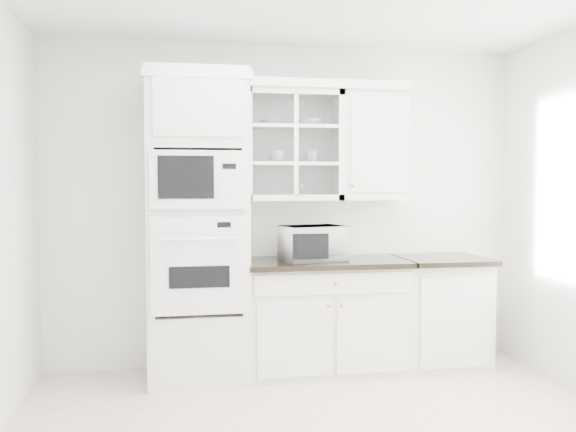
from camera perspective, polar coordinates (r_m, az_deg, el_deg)
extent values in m
cube|color=white|center=(5.18, -0.22, 0.98)|extent=(4.00, 0.02, 2.70)
cube|color=silver|center=(4.81, -8.43, -1.02)|extent=(0.76, 0.65, 2.40)
cube|color=white|center=(4.50, -8.30, -4.63)|extent=(0.70, 0.03, 0.72)
cube|color=black|center=(4.49, -8.28, -5.67)|extent=(0.44, 0.01, 0.16)
cube|color=white|center=(4.46, -8.36, 3.35)|extent=(0.70, 0.03, 0.43)
cube|color=black|center=(4.44, -9.52, 3.60)|extent=(0.40, 0.01, 0.31)
cube|color=silver|center=(5.07, 3.50, -9.45)|extent=(1.30, 0.60, 0.88)
cube|color=black|center=(4.96, 3.61, -4.35)|extent=(1.32, 0.67, 0.04)
cube|color=silver|center=(5.39, 14.02, -8.79)|extent=(0.70, 0.60, 0.88)
cube|color=black|center=(5.28, 14.24, -3.98)|extent=(0.72, 0.67, 0.04)
cube|color=silver|center=(5.04, 0.41, 6.60)|extent=(0.80, 0.33, 0.90)
cube|color=silver|center=(5.03, 0.41, 4.90)|extent=(0.74, 0.29, 0.02)
cube|color=silver|center=(5.05, 0.41, 8.30)|extent=(0.74, 0.29, 0.02)
cube|color=silver|center=(5.20, 7.79, 6.46)|extent=(0.55, 0.33, 0.90)
cube|color=white|center=(5.05, -0.73, 12.13)|extent=(2.14, 0.38, 0.07)
imported|color=white|center=(4.90, 2.28, -2.55)|extent=(0.57, 0.51, 0.28)
imported|color=white|center=(5.05, -1.40, 8.69)|extent=(0.25, 0.25, 0.05)
imported|color=white|center=(5.11, 2.11, 8.71)|extent=(0.24, 0.24, 0.06)
imported|color=white|center=(5.03, -0.95, 5.58)|extent=(0.16, 0.16, 0.10)
imported|color=white|center=(5.05, 2.25, 5.56)|extent=(0.11, 0.11, 0.10)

